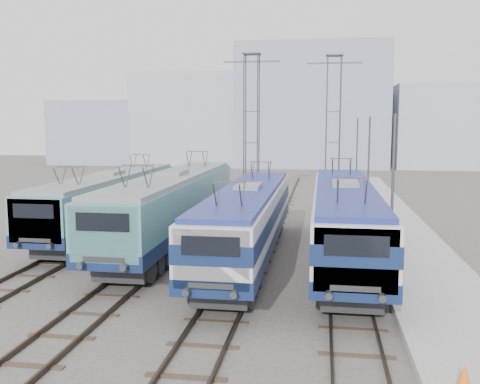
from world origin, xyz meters
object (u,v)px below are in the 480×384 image
safety_cone (464,376)px  mast_mid (368,172)px  locomotive_far_left (110,198)px  catenary_tower_west (251,122)px  catenary_tower_east (333,122)px  mast_front (392,198)px  locomotive_far_right (344,215)px  mast_rear (357,159)px  locomotive_center_left (172,203)px  locomotive_center_right (248,217)px

safety_cone → mast_mid: bearing=91.4°
locomotive_far_left → catenary_tower_west: 15.31m
catenary_tower_west → catenary_tower_east: size_ratio=1.00×
catenary_tower_east → mast_front: bearing=-84.5°
locomotive_far_left → catenary_tower_east: (13.25, 15.00, 4.47)m
locomotive_far_right → safety_cone: 12.70m
locomotive_far_left → mast_rear: mast_rear is taller
locomotive_far_right → safety_cone: bearing=-79.1°
mast_front → catenary_tower_east: bearing=95.5°
safety_cone → locomotive_center_left: bearing=127.8°
catenary_tower_west → safety_cone: size_ratio=20.00×
locomotive_far_left → mast_mid: (15.35, 5.00, 1.33)m
catenary_tower_east → mast_rear: (2.10, 2.00, -3.14)m
locomotive_far_left → safety_cone: bearing=-47.0°
locomotive_center_left → locomotive_far_right: locomotive_center_left is taller
locomotive_center_right → mast_mid: bearing=58.3°
locomotive_far_right → safety_cone: (2.38, -12.36, -1.71)m
locomotive_far_left → mast_rear: bearing=47.9°
catenary_tower_west → mast_front: (8.60, -20.00, -3.14)m
locomotive_center_right → mast_front: bearing=-15.2°
locomotive_far_right → catenary_tower_west: bearing=110.9°
locomotive_far_left → locomotive_center_right: 10.43m
mast_front → mast_rear: size_ratio=1.00×
catenary_tower_east → locomotive_far_left: bearing=-131.5°
locomotive_far_right → mast_front: (1.85, -2.32, 1.19)m
mast_front → mast_rear: (0.00, 24.00, 0.00)m
mast_front → locomotive_center_right: bearing=164.8°
catenary_tower_west → mast_rear: (8.60, 4.00, -3.14)m
locomotive_center_right → mast_rear: (6.35, 22.28, 1.28)m
locomotive_center_left → safety_cone: bearing=-52.2°
locomotive_center_right → mast_rear: mast_rear is taller
locomotive_far_left → mast_rear: size_ratio=2.48×
locomotive_center_left → locomotive_far_right: bearing=-14.3°
locomotive_center_right → catenary_tower_east: catenary_tower_east is taller
mast_front → locomotive_center_left: bearing=157.0°
locomotive_center_right → catenary_tower_east: bearing=78.2°
locomotive_far_right → locomotive_center_left: bearing=165.7°
mast_rear → mast_front: bearing=-90.0°
locomotive_center_left → catenary_tower_west: 16.13m
locomotive_far_right → safety_cone: size_ratio=30.13×
catenary_tower_east → mast_rear: bearing=43.6°
mast_rear → safety_cone: bearing=-89.1°
mast_rear → mast_mid: bearing=-90.0°
catenary_tower_west → locomotive_center_right: bearing=-83.0°
locomotive_far_left → mast_rear: (15.35, 17.00, 1.33)m
catenary_tower_east → mast_front: catenary_tower_east is taller
locomotive_center_right → mast_rear: bearing=74.1°
locomotive_center_right → locomotive_far_right: 4.54m
locomotive_far_left → locomotive_center_left: size_ratio=0.92×
locomotive_far_right → catenary_tower_east: 20.15m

